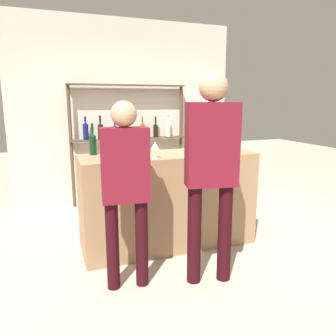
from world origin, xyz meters
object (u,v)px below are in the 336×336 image
object	(u,v)px
counter_bottle_2	(93,143)
wine_glass	(155,146)
ice_bucket	(110,147)
customer_center	(211,162)
customer_left	(126,181)
counter_bottle_0	(219,136)
counter_bottle_1	(224,139)
counter_bottle_3	(211,141)
cork_jar	(140,146)

from	to	relation	value
counter_bottle_2	wine_glass	size ratio (longest dim) A/B	2.02
wine_glass	ice_bucket	xyz separation A→B (m)	(-0.41, 0.18, -0.02)
counter_bottle_2	customer_center	xyz separation A→B (m)	(0.83, -1.05, -0.07)
counter_bottle_2	wine_glass	distance (m)	0.69
counter_bottle_2	ice_bucket	distance (m)	0.28
wine_glass	customer_left	size ratio (longest dim) A/B	0.11
customer_center	customer_left	bearing A→B (deg)	89.38
counter_bottle_0	wine_glass	xyz separation A→B (m)	(-0.93, -0.40, -0.02)
counter_bottle_1	customer_left	world-z (taller)	customer_left
counter_bottle_3	customer_center	world-z (taller)	customer_center
counter_bottle_1	wine_glass	size ratio (longest dim) A/B	1.98
counter_bottle_0	customer_left	size ratio (longest dim) A/B	0.23
counter_bottle_1	counter_bottle_2	xyz separation A→B (m)	(-1.47, 0.15, 0.00)
counter_bottle_2	ice_bucket	world-z (taller)	counter_bottle_2
ice_bucket	cork_jar	bearing A→B (deg)	28.73
counter_bottle_1	wine_glass	distance (m)	0.97
counter_bottle_1	counter_bottle_2	bearing A→B (deg)	174.35
ice_bucket	cork_jar	xyz separation A→B (m)	(0.37, 0.20, -0.04)
wine_glass	counter_bottle_3	bearing A→B (deg)	-0.34
counter_bottle_2	ice_bucket	bearing A→B (deg)	-62.48
counter_bottle_1	counter_bottle_3	bearing A→B (deg)	-138.18
counter_bottle_2	counter_bottle_3	distance (m)	1.23
counter_bottle_1	customer_center	size ratio (longest dim) A/B	0.18
cork_jar	counter_bottle_2	bearing A→B (deg)	174.81
cork_jar	customer_center	bearing A→B (deg)	-71.50
counter_bottle_2	cork_jar	distance (m)	0.50
cork_jar	counter_bottle_0	bearing A→B (deg)	1.47
wine_glass	cork_jar	size ratio (longest dim) A/B	1.14
counter_bottle_2	wine_glass	xyz separation A→B (m)	(0.54, -0.42, -0.00)
cork_jar	counter_bottle_3	bearing A→B (deg)	-30.27
ice_bucket	cork_jar	distance (m)	0.42
counter_bottle_1	cork_jar	xyz separation A→B (m)	(-0.97, 0.10, -0.05)
counter_bottle_1	wine_glass	bearing A→B (deg)	-163.22
counter_bottle_3	customer_left	bearing A→B (deg)	-155.55
counter_bottle_2	customer_center	distance (m)	1.34
counter_bottle_0	ice_bucket	bearing A→B (deg)	-170.44
counter_bottle_0	wine_glass	distance (m)	1.02
wine_glass	cork_jar	bearing A→B (deg)	96.95
counter_bottle_0	counter_bottle_1	world-z (taller)	counter_bottle_0
counter_bottle_1	wine_glass	world-z (taller)	counter_bottle_1
counter_bottle_1	counter_bottle_0	bearing A→B (deg)	87.40
counter_bottle_1	customer_left	size ratio (longest dim) A/B	0.21
counter_bottle_0	counter_bottle_3	xyz separation A→B (m)	(-0.32, -0.41, -0.00)
counter_bottle_0	wine_glass	bearing A→B (deg)	-156.53
counter_bottle_3	customer_center	distance (m)	0.71
counter_bottle_1	ice_bucket	distance (m)	1.34
counter_bottle_1	counter_bottle_3	world-z (taller)	counter_bottle_3
counter_bottle_1	cork_jar	bearing A→B (deg)	174.12
ice_bucket	wine_glass	bearing A→B (deg)	-23.30
ice_bucket	customer_left	size ratio (longest dim) A/B	0.14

